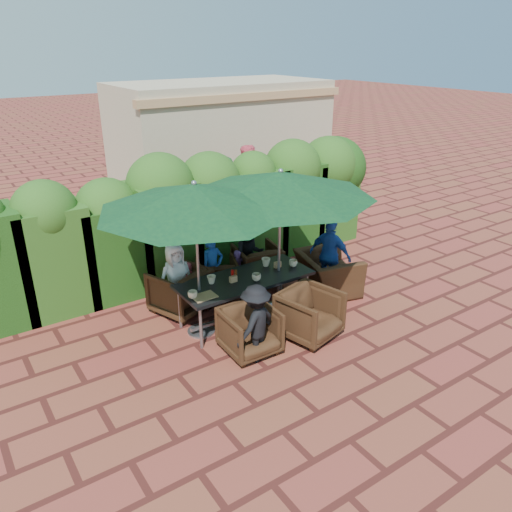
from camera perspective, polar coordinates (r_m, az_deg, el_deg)
ground at (r=8.23m, az=-0.05°, el=-7.66°), size 80.00×80.00×0.00m
dining_table at (r=8.04m, az=-1.29°, el=-3.00°), size 2.21×0.90×0.75m
umbrella_left at (r=7.14m, az=-7.03°, el=6.67°), size 2.84×2.84×2.46m
umbrella_right at (r=7.77m, az=2.81°, el=8.20°), size 2.97×2.97×2.46m
chair_far_left at (r=8.48m, az=-8.68°, el=-3.68°), size 1.04×1.01×0.85m
chair_far_mid at (r=9.03m, az=-4.43°, el=-2.18°), size 0.87×0.85×0.72m
chair_far_right at (r=9.41m, az=0.14°, el=-0.70°), size 0.90×0.86×0.81m
chair_near_left at (r=7.34m, az=-0.71°, el=-8.34°), size 0.77×0.72×0.77m
chair_near_right at (r=7.73m, az=6.18°, el=-6.41°), size 0.98×0.94×0.84m
chair_end_right at (r=9.12m, az=8.23°, el=-1.26°), size 0.96×1.24×0.96m
adult_far_left at (r=8.41m, az=-9.12°, el=-2.53°), size 0.61×0.36×1.23m
adult_far_mid at (r=8.81m, az=-4.96°, el=-1.34°), size 0.43×0.36×1.15m
adult_far_right at (r=9.23m, az=-0.72°, el=0.11°), size 0.66×0.53×1.20m
adult_near_left at (r=7.09m, az=-0.03°, el=-7.70°), size 0.82×0.58×1.17m
adult_end_right at (r=9.07m, az=8.47°, el=0.06°), size 0.67×0.90×1.38m
child_left at (r=8.75m, az=-7.54°, el=-3.04°), size 0.31×0.27×0.76m
child_right at (r=9.14m, az=-2.03°, el=-1.63°), size 0.30×0.25×0.77m
pedestrian_a at (r=11.97m, az=-3.56°, el=7.14°), size 1.71×1.49×1.81m
pedestrian_b at (r=12.60m, az=-1.13°, el=8.28°), size 0.97×0.65×1.92m
pedestrian_c at (r=12.94m, az=1.38°, el=7.86°), size 0.96×1.08×1.56m
cup_a at (r=7.42m, az=-7.25°, el=-4.41°), size 0.15×0.15×0.12m
cup_b at (r=7.83m, az=-5.12°, el=-2.69°), size 0.14×0.14×0.13m
cup_c at (r=7.89m, az=0.05°, el=-2.43°), size 0.15×0.15×0.12m
cup_d at (r=8.39m, az=1.14°, el=-0.70°), size 0.15×0.15×0.14m
cup_e at (r=8.41m, az=4.27°, el=-0.82°), size 0.15×0.15×0.11m
ketchup_bottle at (r=7.92m, az=-2.71°, el=-2.15°), size 0.04×0.04×0.17m
sauce_bottle at (r=7.92m, az=-2.33°, el=-2.15°), size 0.04×0.04×0.17m
serving_tray at (r=7.46m, az=-5.93°, el=-4.62°), size 0.35×0.25×0.02m
number_block_left at (r=7.86m, az=-2.62°, el=-2.65°), size 0.12×0.06×0.10m
number_block_right at (r=8.36m, az=2.49°, el=-0.98°), size 0.12×0.06×0.10m
hedge_wall at (r=9.52m, az=-7.95°, el=5.38°), size 9.10×1.60×2.46m
building at (r=15.07m, az=-4.04°, el=13.26°), size 6.20×3.08×3.20m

